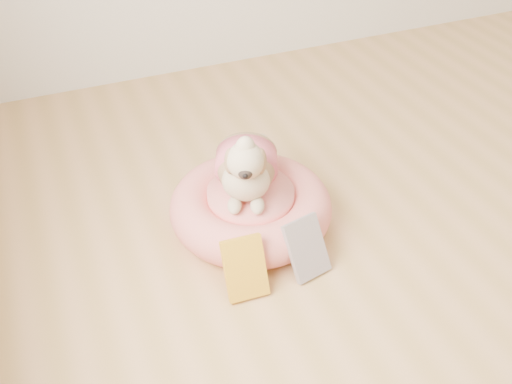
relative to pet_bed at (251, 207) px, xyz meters
name	(u,v)px	position (x,y,z in m)	size (l,w,h in m)	color
pet_bed	(251,207)	(0.00, 0.00, 0.00)	(0.59, 0.59, 0.15)	#FA8961
dog	(246,154)	(-0.01, 0.02, 0.22)	(0.27, 0.39, 0.29)	brown
book_yellow	(245,268)	(-0.14, -0.30, 0.02)	(0.13, 0.03, 0.20)	yellow
book_white	(307,248)	(0.08, -0.29, 0.02)	(0.13, 0.02, 0.21)	white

